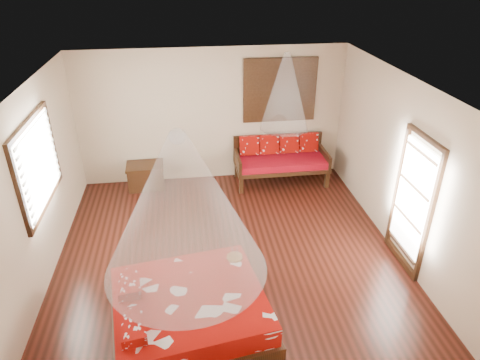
% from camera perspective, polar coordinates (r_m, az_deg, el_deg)
% --- Properties ---
extents(room, '(5.54, 5.54, 2.84)m').
position_cam_1_polar(room, '(6.44, -1.73, 0.40)').
color(room, black).
rests_on(room, ground).
extents(bed, '(2.24, 2.09, 0.63)m').
position_cam_1_polar(bed, '(5.88, -6.83, -16.90)').
color(bed, black).
rests_on(bed, floor).
extents(daybed, '(1.94, 0.86, 0.98)m').
position_cam_1_polar(daybed, '(9.16, 5.41, 2.95)').
color(daybed, black).
rests_on(daybed, floor).
extents(storage_chest, '(0.78, 0.58, 0.52)m').
position_cam_1_polar(storage_chest, '(9.16, -12.42, 0.56)').
color(storage_chest, black).
rests_on(storage_chest, floor).
extents(shutter_panel, '(1.52, 0.06, 1.32)m').
position_cam_1_polar(shutter_panel, '(8.98, 5.34, 11.83)').
color(shutter_panel, black).
rests_on(shutter_panel, wall_back).
extents(window_left, '(0.10, 1.74, 1.34)m').
position_cam_1_polar(window_left, '(6.80, -25.30, 1.93)').
color(window_left, black).
rests_on(window_left, wall_left).
extents(glazed_door, '(0.08, 1.02, 2.16)m').
position_cam_1_polar(glazed_door, '(6.91, 21.95, -2.92)').
color(glazed_door, black).
rests_on(glazed_door, floor).
extents(wine_tray, '(0.23, 0.23, 0.19)m').
position_cam_1_polar(wine_tray, '(6.23, -0.72, -9.98)').
color(wine_tray, brown).
rests_on(wine_tray, bed).
extents(mosquito_net_main, '(1.98, 1.98, 1.80)m').
position_cam_1_polar(mosquito_net_main, '(4.89, -7.68, -3.47)').
color(mosquito_net_main, white).
rests_on(mosquito_net_main, ceiling).
extents(mosquito_net_daybed, '(0.96, 0.96, 1.50)m').
position_cam_1_polar(mosquito_net_daybed, '(8.51, 6.07, 11.60)').
color(mosquito_net_daybed, white).
rests_on(mosquito_net_daybed, ceiling).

